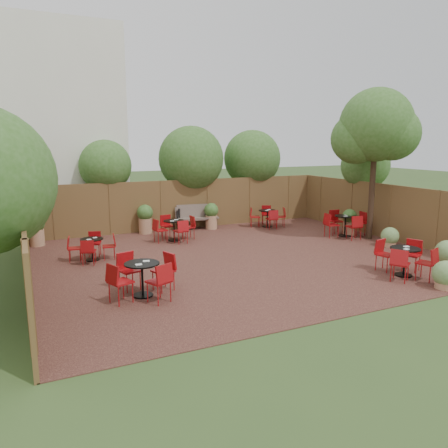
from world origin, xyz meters
name	(u,v)px	position (x,y,z in m)	size (l,w,h in m)	color
ground	(242,258)	(0.00, 0.00, 0.00)	(80.00, 80.00, 0.00)	#354F23
courtyard_paving	(242,257)	(0.00, 0.00, 0.01)	(12.00, 10.00, 0.02)	#371B16
fence_back	(186,204)	(0.00, 5.00, 1.00)	(12.00, 0.08, 2.00)	brown
fence_left	(26,246)	(-6.00, 0.00, 1.00)	(0.08, 10.00, 2.00)	brown
fence_right	(389,212)	(6.00, 0.00, 1.00)	(0.08, 10.00, 2.00)	brown
neighbour_building	(56,130)	(-4.50, 8.00, 4.00)	(5.00, 4.00, 8.00)	silver
overhang_foliage	(140,165)	(-2.40, 2.67, 2.76)	(15.64, 10.95, 2.76)	#31591D
courtyard_tree	(376,130)	(5.39, 0.30, 3.92)	(2.73, 2.63, 5.34)	black
park_bench_left	(194,218)	(0.23, 4.63, 0.49)	(1.53, 0.63, 0.92)	brown
park_bench_right	(198,216)	(0.37, 4.63, 0.53)	(1.67, 0.73, 1.00)	brown
bistro_tables	(251,239)	(0.52, 0.40, 0.45)	(10.60, 8.81, 0.91)	black
planters	(179,220)	(-0.72, 3.80, 0.59)	(11.39, 4.14, 1.12)	#A77453
low_shrubs	(428,254)	(4.38, -3.09, 0.36)	(2.68, 4.38, 0.74)	#A77453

